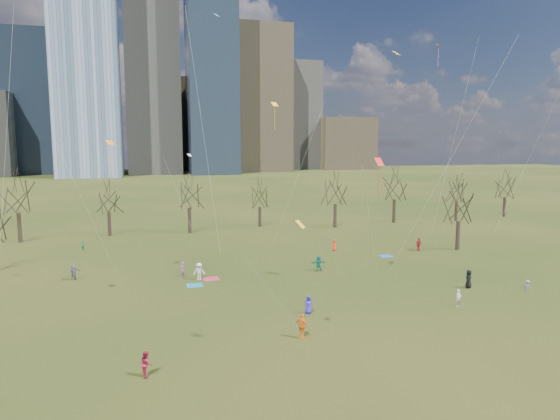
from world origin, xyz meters
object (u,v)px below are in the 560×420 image
object	(u,v)px
blanket_navy	(386,256)
blanket_crimson	(211,279)
person_2	(146,364)
person_4	(302,326)
person_0	(308,305)
person_1	(458,298)
blanket_teal	(195,285)

from	to	relation	value
blanket_navy	blanket_crimson	distance (m)	22.97
person_2	person_4	world-z (taller)	person_4
person_2	person_4	xyz separation A→B (m)	(10.87, 3.17, 0.13)
person_0	person_1	size ratio (longest dim) A/B	1.02
blanket_navy	blanket_crimson	world-z (taller)	same
person_0	person_1	bearing A→B (deg)	3.53
blanket_crimson	person_1	world-z (taller)	person_1
blanket_navy	person_1	size ratio (longest dim) A/B	1.07
person_4	blanket_crimson	bearing A→B (deg)	-24.26
blanket_crimson	person_2	bearing A→B (deg)	-107.67
person_1	person_2	xyz separation A→B (m)	(-26.05, -6.34, 0.04)
blanket_teal	person_4	xyz separation A→B (m)	(6.10, -15.66, 0.91)
person_2	person_0	bearing A→B (deg)	-64.05
person_2	person_4	distance (m)	11.32
person_1	blanket_teal	bearing A→B (deg)	135.36
blanket_teal	blanket_navy	xyz separation A→B (m)	(24.35, 6.71, 0.00)
blanket_crimson	person_0	xyz separation A→B (m)	(6.36, -12.82, 0.75)
blanket_teal	person_2	bearing A→B (deg)	-104.20
person_0	person_4	size ratio (longest dim) A/B	0.83
blanket_teal	person_1	size ratio (longest dim) A/B	1.07
blanket_crimson	person_2	size ratio (longest dim) A/B	1.01
blanket_crimson	person_2	world-z (taller)	person_2
person_2	blanket_teal	bearing A→B (deg)	-19.87
person_4	person_2	bearing A→B (deg)	68.52
blanket_teal	person_1	world-z (taller)	person_1
person_1	person_4	size ratio (longest dim) A/B	0.81
person_1	blanket_crimson	bearing A→B (deg)	129.06
blanket_crimson	person_1	size ratio (longest dim) A/B	1.07
blanket_navy	person_1	world-z (taller)	person_1
person_2	person_1	bearing A→B (deg)	-81.99
person_0	person_4	bearing A→B (deg)	-102.97
person_0	person_2	distance (m)	15.25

